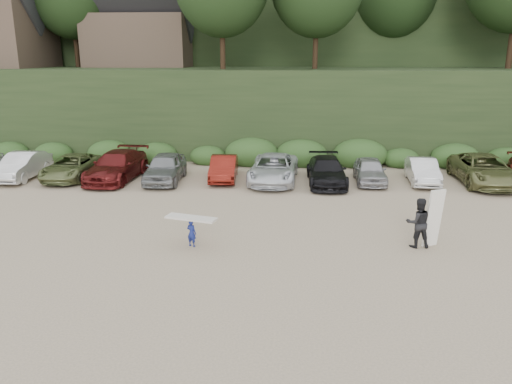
{
  "coord_description": "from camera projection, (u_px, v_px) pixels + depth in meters",
  "views": [
    {
      "loc": [
        0.21,
        -17.56,
        7.01
      ],
      "look_at": [
        -1.21,
        3.0,
        1.3
      ],
      "focal_mm": 35.0,
      "sensor_mm": 36.0,
      "label": 1
    }
  ],
  "objects": [
    {
      "name": "parked_cars",
      "position": [
        304.0,
        169.0,
        28.1
      ],
      "size": [
        39.68,
        6.31,
        1.63
      ],
      "color": "#ABACB0",
      "rests_on": "ground"
    },
    {
      "name": "adult_surfer",
      "position": [
        420.0,
        222.0,
        18.55
      ],
      "size": [
        1.4,
        0.79,
        2.25
      ],
      "color": "black",
      "rests_on": "ground"
    },
    {
      "name": "child_surfer",
      "position": [
        191.0,
        226.0,
        18.65
      ],
      "size": [
        2.01,
        1.04,
        1.16
      ],
      "color": "navy",
      "rests_on": "ground"
    },
    {
      "name": "ground",
      "position": [
        282.0,
        247.0,
        18.77
      ],
      "size": [
        120.0,
        120.0,
        0.0
      ],
      "primitive_type": "plane",
      "color": "tan",
      "rests_on": "ground"
    },
    {
      "name": "hillside_backdrop",
      "position": [
        288.0,
        11.0,
        50.33
      ],
      "size": [
        90.0,
        41.5,
        28.0
      ],
      "color": "black",
      "rests_on": "ground"
    }
  ]
}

